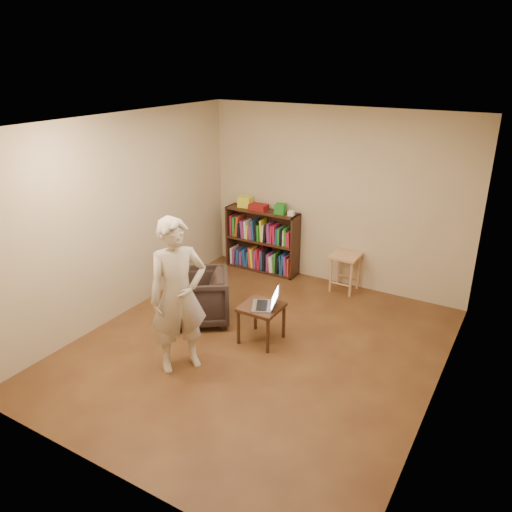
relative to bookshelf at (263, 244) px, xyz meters
The scene contains 15 objects.
floor 2.41m from the bookshelf, 61.99° to the right, with size 4.50×4.50×0.00m, color #472817.
ceiling 3.21m from the bookshelf, 61.99° to the right, with size 4.50×4.50×0.00m, color white.
wall_back 1.42m from the bookshelf, ahead, with size 4.00×4.00×0.00m, color beige.
wall_left 2.43m from the bookshelf, 112.94° to the right, with size 4.50×4.50×0.00m, color beige.
wall_right 3.85m from the bookshelf, 33.92° to the right, with size 4.50×4.50×0.00m, color beige.
bookshelf is the anchor object (origin of this frame).
box_yellow 0.72m from the bookshelf, behind, with size 0.20×0.15×0.16m, color yellow.
red_cloth 0.61m from the bookshelf, 151.94° to the right, with size 0.27×0.20×0.09m, color maroon.
box_green 0.71m from the bookshelf, ahead, with size 0.15×0.15×0.15m, color #217E25.
box_white 0.78m from the bookshelf, ahead, with size 0.09×0.09×0.07m, color white.
stool 1.42m from the bookshelf, ahead, with size 0.39×0.39×0.56m.
armchair 1.88m from the bookshelf, 85.87° to the right, with size 0.71×0.74×0.67m, color #2B211D.
side_table 2.18m from the bookshelf, 60.63° to the right, with size 0.46×0.46×0.47m.
laptop 2.21m from the bookshelf, 58.85° to the right, with size 0.43×0.43×0.23m.
person 2.90m from the bookshelf, 78.46° to the right, with size 0.63×0.41×1.73m, color beige.
Camera 1 is at (2.57, -4.38, 3.23)m, focal length 35.00 mm.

